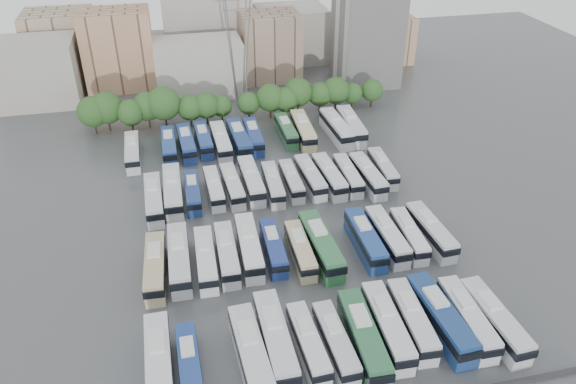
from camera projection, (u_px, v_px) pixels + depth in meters
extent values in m
plane|color=#424447|center=(278.00, 234.00, 85.21)|extent=(220.00, 220.00, 0.00)
cylinder|color=black|center=(96.00, 128.00, 113.85)|extent=(0.36, 0.36, 2.59)
sphere|color=#234C1E|center=(93.00, 112.00, 111.98)|extent=(6.22, 6.22, 6.22)
cylinder|color=black|center=(109.00, 125.00, 114.92)|extent=(0.36, 0.36, 2.71)
sphere|color=#234C1E|center=(106.00, 108.00, 112.98)|extent=(6.49, 6.49, 6.49)
cylinder|color=black|center=(133.00, 127.00, 114.66)|extent=(0.36, 0.36, 2.27)
sphere|color=#234C1E|center=(130.00, 113.00, 113.02)|extent=(5.46, 5.46, 5.46)
cylinder|color=black|center=(149.00, 121.00, 116.53)|extent=(0.36, 0.36, 2.49)
sphere|color=#234C1E|center=(147.00, 106.00, 114.74)|extent=(5.98, 5.98, 5.98)
cylinder|color=black|center=(166.00, 121.00, 116.24)|extent=(0.36, 0.36, 2.89)
sphere|color=#234C1E|center=(164.00, 103.00, 114.16)|extent=(6.93, 6.93, 6.93)
cylinder|color=black|center=(191.00, 121.00, 116.96)|extent=(0.36, 0.36, 2.21)
sphere|color=#234C1E|center=(190.00, 108.00, 115.37)|extent=(5.30, 5.30, 5.30)
cylinder|color=black|center=(207.00, 119.00, 117.82)|extent=(0.36, 0.36, 2.26)
sphere|color=#234C1E|center=(206.00, 105.00, 116.20)|extent=(5.41, 5.41, 5.41)
cylinder|color=black|center=(222.00, 117.00, 119.00)|extent=(0.36, 0.36, 1.90)
sphere|color=#234C1E|center=(221.00, 106.00, 117.63)|extent=(4.55, 4.55, 4.55)
cylinder|color=black|center=(249.00, 115.00, 119.81)|extent=(0.36, 0.36, 2.00)
sphere|color=#234C1E|center=(249.00, 103.00, 118.37)|extent=(4.80, 4.80, 4.80)
cylinder|color=black|center=(270.00, 112.00, 120.41)|extent=(0.36, 0.36, 2.47)
sphere|color=#234C1E|center=(270.00, 98.00, 118.63)|extent=(5.93, 5.93, 5.93)
cylinder|color=black|center=(286.00, 113.00, 120.62)|extent=(0.36, 0.36, 2.20)
sphere|color=#234C1E|center=(286.00, 100.00, 119.03)|extent=(5.28, 5.28, 5.28)
cylinder|color=black|center=(298.00, 108.00, 122.46)|extent=(0.36, 0.36, 2.60)
sphere|color=#234C1E|center=(298.00, 92.00, 120.59)|extent=(6.24, 6.24, 6.24)
cylinder|color=black|center=(320.00, 107.00, 123.22)|extent=(0.36, 0.36, 2.19)
sphere|color=#234C1E|center=(320.00, 94.00, 121.65)|extent=(5.25, 5.25, 5.25)
cylinder|color=black|center=(335.00, 105.00, 123.89)|extent=(0.36, 0.36, 2.47)
sphere|color=#234C1E|center=(336.00, 90.00, 122.11)|extent=(5.93, 5.93, 5.93)
cylinder|color=black|center=(352.00, 104.00, 124.97)|extent=(0.36, 0.36, 1.91)
sphere|color=#234C1E|center=(352.00, 93.00, 123.60)|extent=(4.58, 4.58, 4.58)
cylinder|color=black|center=(371.00, 102.00, 125.71)|extent=(0.36, 0.36, 2.06)
sphere|color=#234C1E|center=(372.00, 90.00, 124.23)|extent=(4.94, 4.94, 4.94)
cube|color=#9E998E|center=(36.00, 72.00, 124.90)|extent=(18.00, 14.00, 14.00)
cube|color=tan|center=(119.00, 50.00, 132.18)|extent=(16.00, 12.00, 18.00)
cube|color=#ADA89E|center=(199.00, 67.00, 130.52)|extent=(20.00, 14.00, 12.00)
cube|color=gray|center=(270.00, 46.00, 137.79)|extent=(14.00, 12.00, 16.00)
cube|color=gray|center=(207.00, 26.00, 145.69)|extent=(22.00, 16.00, 20.00)
cube|color=tan|center=(62.00, 45.00, 138.35)|extent=(16.00, 14.00, 16.00)
cube|color=#A39E93|center=(291.00, 34.00, 149.75)|extent=(18.00, 14.00, 14.00)
cube|color=tan|center=(383.00, 38.00, 149.81)|extent=(14.00, 12.00, 12.00)
cube|color=gray|center=(163.00, 55.00, 141.13)|extent=(12.00, 10.00, 10.00)
cube|color=silver|center=(367.00, 29.00, 132.65)|extent=(14.00, 14.00, 26.00)
cylinder|color=slate|center=(229.00, 33.00, 115.89)|extent=(2.90, 2.91, 33.83)
cylinder|color=slate|center=(227.00, 28.00, 119.20)|extent=(2.90, 2.91, 33.83)
cylinder|color=slate|center=(248.00, 32.00, 116.64)|extent=(2.90, 2.91, 33.83)
cylinder|color=slate|center=(245.00, 27.00, 119.95)|extent=(2.90, 2.91, 33.83)
cube|color=slate|center=(237.00, 10.00, 115.76)|extent=(7.00, 0.30, 0.30)
cube|color=silver|center=(159.00, 365.00, 61.59)|extent=(2.83, 12.75, 3.61)
cube|color=black|center=(159.00, 362.00, 61.09)|extent=(2.96, 12.94, 1.06)
cube|color=silver|center=(156.00, 341.00, 61.82)|extent=(1.84, 3.41, 0.47)
cube|color=navy|center=(190.00, 366.00, 61.80)|extent=(2.43, 10.61, 2.99)
cube|color=black|center=(189.00, 364.00, 61.39)|extent=(2.54, 10.77, 0.88)
cube|color=silver|center=(187.00, 347.00, 62.00)|extent=(1.55, 2.84, 0.39)
cube|color=silver|center=(251.00, 356.00, 62.54)|extent=(3.43, 13.18, 3.70)
cube|color=black|center=(252.00, 353.00, 62.03)|extent=(3.57, 13.39, 1.09)
cube|color=silver|center=(248.00, 332.00, 62.77)|extent=(2.02, 3.57, 0.48)
cube|color=silver|center=(275.00, 340.00, 64.50)|extent=(2.87, 13.20, 3.74)
cube|color=black|center=(276.00, 337.00, 63.98)|extent=(3.00, 13.40, 1.10)
cube|color=silver|center=(272.00, 317.00, 64.74)|extent=(1.89, 3.53, 0.48)
cube|color=silver|center=(308.00, 344.00, 64.45)|extent=(2.75, 11.03, 3.10)
cube|color=black|center=(308.00, 341.00, 64.02)|extent=(2.87, 11.20, 0.91)
cube|color=silver|center=(305.00, 325.00, 64.64)|extent=(1.66, 2.98, 0.40)
cube|color=silver|center=(335.00, 343.00, 64.55)|extent=(2.70, 11.07, 3.12)
cube|color=black|center=(336.00, 340.00, 64.12)|extent=(2.82, 11.24, 0.92)
cube|color=silver|center=(332.00, 324.00, 64.74)|extent=(1.65, 2.98, 0.40)
cube|color=#2C6740|center=(363.00, 338.00, 64.81)|extent=(3.26, 13.08, 3.68)
cube|color=black|center=(364.00, 335.00, 64.30)|extent=(3.39, 13.28, 1.08)
cube|color=silver|center=(360.00, 315.00, 65.06)|extent=(1.97, 3.53, 0.48)
cube|color=silver|center=(387.00, 327.00, 66.46)|extent=(3.12, 12.54, 3.53)
cube|color=black|center=(388.00, 324.00, 65.97)|extent=(3.26, 12.73, 1.04)
cube|color=silver|center=(384.00, 305.00, 66.70)|extent=(1.89, 3.39, 0.46)
cube|color=silver|center=(411.00, 321.00, 67.43)|extent=(3.10, 11.87, 3.33)
cube|color=black|center=(413.00, 318.00, 66.97)|extent=(3.23, 12.06, 0.98)
cube|color=silver|center=(409.00, 301.00, 67.66)|extent=(1.83, 3.22, 0.43)
cube|color=navy|center=(440.00, 319.00, 67.42)|extent=(3.43, 13.25, 3.72)
cube|color=black|center=(442.00, 316.00, 66.91)|extent=(3.57, 13.45, 1.09)
cube|color=silver|center=(436.00, 297.00, 67.64)|extent=(2.03, 3.59, 0.48)
cube|color=silver|center=(467.00, 319.00, 67.64)|extent=(2.81, 12.04, 3.40)
cube|color=black|center=(468.00, 316.00, 67.17)|extent=(2.93, 12.22, 1.00)
cube|color=silver|center=(464.00, 299.00, 67.86)|extent=(1.77, 3.23, 0.44)
cube|color=silver|center=(494.00, 321.00, 67.31)|extent=(3.13, 12.39, 3.48)
cube|color=black|center=(496.00, 318.00, 66.83)|extent=(3.26, 12.58, 1.02)
cube|color=silver|center=(490.00, 300.00, 67.53)|extent=(1.88, 3.35, 0.45)
cube|color=tan|center=(155.00, 268.00, 75.72)|extent=(3.13, 12.19, 3.42)
cube|color=black|center=(155.00, 265.00, 75.25)|extent=(3.26, 12.37, 1.01)
cube|color=silver|center=(154.00, 250.00, 75.95)|extent=(1.86, 3.30, 0.44)
cube|color=silver|center=(179.00, 260.00, 77.10)|extent=(2.93, 12.77, 3.61)
cube|color=black|center=(179.00, 256.00, 76.60)|extent=(3.06, 12.96, 1.06)
cube|color=silver|center=(177.00, 241.00, 77.34)|extent=(1.86, 3.42, 0.47)
cube|color=silver|center=(206.00, 260.00, 77.26)|extent=(2.76, 11.70, 3.30)
cube|color=black|center=(206.00, 257.00, 76.81)|extent=(2.88, 11.88, 0.97)
cube|color=silver|center=(204.00, 243.00, 77.49)|extent=(1.72, 3.15, 0.43)
cube|color=silver|center=(227.00, 255.00, 78.27)|extent=(2.73, 11.71, 3.30)
cube|color=black|center=(227.00, 252.00, 77.82)|extent=(2.85, 11.89, 0.97)
cube|color=silver|center=(225.00, 238.00, 78.50)|extent=(1.72, 3.14, 0.43)
cube|color=white|center=(249.00, 248.00, 79.43)|extent=(3.05, 12.56, 3.54)
cube|color=black|center=(249.00, 244.00, 78.94)|extent=(3.18, 12.75, 1.04)
cube|color=silver|center=(247.00, 230.00, 79.67)|extent=(1.87, 3.38, 0.46)
cube|color=navy|center=(273.00, 248.00, 79.72)|extent=(2.57, 10.88, 3.07)
cube|color=black|center=(273.00, 245.00, 79.29)|extent=(2.68, 11.05, 0.90)
cube|color=silver|center=(272.00, 233.00, 79.92)|extent=(1.61, 2.92, 0.40)
cube|color=#C9BB8A|center=(300.00, 251.00, 79.14)|extent=(2.46, 11.00, 3.11)
cube|color=black|center=(301.00, 248.00, 78.71)|extent=(2.57, 11.17, 0.91)
cube|color=silver|center=(298.00, 235.00, 79.34)|extent=(1.59, 2.94, 0.40)
cube|color=#307040|center=(321.00, 246.00, 79.54)|extent=(3.37, 13.31, 3.74)
cube|color=black|center=(321.00, 243.00, 79.02)|extent=(3.51, 13.51, 1.10)
cube|color=silver|center=(318.00, 228.00, 79.77)|extent=(2.02, 3.60, 0.48)
cube|color=navy|center=(365.00, 240.00, 81.03)|extent=(2.61, 12.08, 3.42)
cube|color=black|center=(366.00, 237.00, 80.56)|extent=(2.74, 12.26, 1.01)
cube|color=silver|center=(362.00, 223.00, 81.25)|extent=(1.72, 3.23, 0.44)
cube|color=silver|center=(387.00, 237.00, 81.76)|extent=(2.74, 11.91, 3.36)
cube|color=black|center=(388.00, 234.00, 81.30)|extent=(2.86, 12.09, 0.99)
cube|color=silver|center=(384.00, 220.00, 81.98)|extent=(1.74, 3.19, 0.43)
cube|color=silver|center=(409.00, 236.00, 82.16)|extent=(2.78, 10.90, 3.06)
cube|color=black|center=(409.00, 233.00, 81.74)|extent=(2.90, 11.07, 0.90)
cube|color=silver|center=(407.00, 221.00, 82.37)|extent=(1.66, 2.95, 0.40)
cube|color=silver|center=(430.00, 232.00, 82.77)|extent=(3.10, 11.95, 3.35)
cube|color=black|center=(431.00, 229.00, 82.31)|extent=(3.23, 12.13, 0.99)
cube|color=silver|center=(427.00, 216.00, 82.98)|extent=(1.83, 3.24, 0.43)
cube|color=silver|center=(154.00, 200.00, 90.09)|extent=(2.80, 12.18, 3.44)
cube|color=black|center=(154.00, 197.00, 89.62)|extent=(2.93, 12.36, 1.01)
cube|color=silver|center=(152.00, 185.00, 90.31)|extent=(1.78, 3.27, 0.44)
cube|color=silver|center=(173.00, 192.00, 91.90)|extent=(2.93, 13.07, 3.69)
cube|color=black|center=(173.00, 189.00, 91.39)|extent=(3.07, 13.27, 1.09)
cube|color=silver|center=(171.00, 176.00, 92.14)|extent=(1.89, 3.50, 0.48)
cube|color=navy|center=(193.00, 193.00, 92.36)|extent=(2.49, 10.64, 3.00)
cube|color=black|center=(192.00, 190.00, 91.95)|extent=(2.60, 10.80, 0.88)
cube|color=silver|center=(191.00, 180.00, 92.56)|extent=(1.56, 2.86, 0.39)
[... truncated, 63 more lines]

